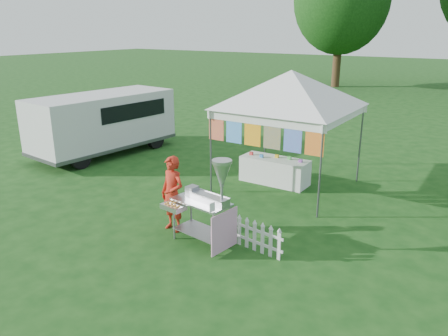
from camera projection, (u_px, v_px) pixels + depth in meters
The scene contains 7 objects.
ground at pixel (210, 237), 8.68m from camera, with size 120.00×120.00×0.00m, color #143F12.
canopy_main at pixel (292, 70), 10.55m from camera, with size 4.24×4.24×3.45m.
donut_cart at pixel (208, 195), 8.02m from camera, with size 1.35×0.84×1.76m.
vendor at pixel (173, 194), 8.77m from camera, with size 0.57×0.37×1.56m, color #B32516.
cargo_van at pixel (106, 121), 14.27m from camera, with size 2.32×4.86×1.95m.
picket_fence at pixel (258, 238), 8.02m from camera, with size 1.07×0.16×0.56m.
display_table at pixel (275, 171), 11.63m from camera, with size 1.80×0.70×0.68m, color white.
Camera 1 is at (4.53, -6.40, 3.97)m, focal length 35.00 mm.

